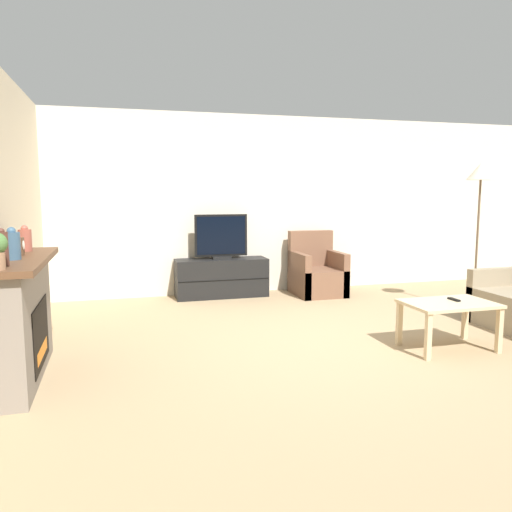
% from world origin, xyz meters
% --- Properties ---
extents(ground_plane, '(24.00, 24.00, 0.00)m').
position_xyz_m(ground_plane, '(0.00, 0.00, 0.00)').
color(ground_plane, '#9E8460').
extents(wall_back, '(12.00, 0.06, 2.70)m').
position_xyz_m(wall_back, '(0.00, 2.97, 1.35)').
color(wall_back, beige).
rests_on(wall_back, ground).
extents(fireplace, '(0.46, 1.56, 1.02)m').
position_xyz_m(fireplace, '(-2.89, -0.08, 0.52)').
color(fireplace, slate).
rests_on(fireplace, ground).
extents(mantel_vase_left, '(0.08, 0.08, 0.27)m').
position_xyz_m(mantel_vase_left, '(-2.87, -0.55, 1.15)').
color(mantel_vase_left, '#512D23').
rests_on(mantel_vase_left, fireplace).
extents(mantel_vase_centre_left, '(0.12, 0.12, 0.26)m').
position_xyz_m(mantel_vase_centre_left, '(-2.87, -0.20, 1.14)').
color(mantel_vase_centre_left, '#385670').
rests_on(mantel_vase_centre_left, fireplace).
extents(mantel_vase_right, '(0.11, 0.11, 0.23)m').
position_xyz_m(mantel_vase_right, '(-2.87, 0.39, 1.12)').
color(mantel_vase_right, '#994C3D').
rests_on(mantel_vase_right, fireplace).
extents(mantel_clock, '(0.08, 0.11, 0.15)m').
position_xyz_m(mantel_clock, '(-2.87, 0.08, 1.09)').
color(mantel_clock, brown).
rests_on(mantel_clock, fireplace).
extents(tv_stand, '(1.35, 0.44, 0.57)m').
position_xyz_m(tv_stand, '(-0.60, 2.69, 0.28)').
color(tv_stand, black).
rests_on(tv_stand, ground).
extents(tv, '(0.78, 0.18, 0.65)m').
position_xyz_m(tv, '(-0.60, 2.69, 0.87)').
color(tv, black).
rests_on(tv, tv_stand).
extents(armchair, '(0.70, 0.76, 0.95)m').
position_xyz_m(armchair, '(0.83, 2.48, 0.30)').
color(armchair, brown).
rests_on(armchair, ground).
extents(coffee_table, '(0.87, 0.57, 0.47)m').
position_xyz_m(coffee_table, '(1.05, -0.35, 0.40)').
color(coffee_table, '#CCB289').
rests_on(coffee_table, ground).
extents(remote, '(0.05, 0.15, 0.02)m').
position_xyz_m(remote, '(1.15, -0.30, 0.48)').
color(remote, black).
rests_on(remote, coffee_table).
extents(floor_lamp, '(0.35, 0.35, 1.92)m').
position_xyz_m(floor_lamp, '(2.43, 0.97, 1.69)').
color(floor_lamp, black).
rests_on(floor_lamp, ground).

